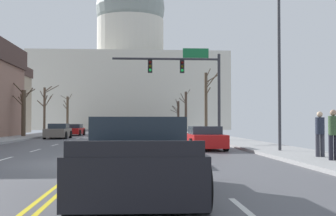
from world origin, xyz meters
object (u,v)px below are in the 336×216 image
sedan_oncoming_01 (74,130)px  pedestrian_00 (320,132)px  sedan_near_02 (134,145)px  pickup_truck_near_03 (138,159)px  sedan_oncoming_00 (58,131)px  street_lamp_right (274,46)px  signal_gantry (189,75)px  pedestrian_01 (333,132)px  sedan_near_01 (204,139)px  sedan_near_00 (137,135)px

sedan_oncoming_01 → pedestrian_00: size_ratio=2.53×
sedan_near_02 → pickup_truck_near_03: size_ratio=0.80×
sedan_oncoming_01 → pedestrian_00: 34.05m
pedestrian_00 → sedan_oncoming_00: bearing=121.2°
street_lamp_right → pedestrian_00: size_ratio=4.83×
signal_gantry → pedestrian_01: signal_gantry is taller
street_lamp_right → pedestrian_00: 5.41m
street_lamp_right → sedan_near_01: (-2.79, 3.08, -4.40)m
sedan_near_01 → sedan_near_00: bearing=120.7°
sedan_oncoming_01 → sedan_near_02: bearing=-77.8°
sedan_near_01 → sedan_oncoming_00: (-10.43, 16.01, 0.03)m
sedan_near_02 → pickup_truck_near_03: 7.19m
sedan_near_00 → sedan_near_01: 6.96m
signal_gantry → sedan_oncoming_01: bearing=124.6°
sedan_near_02 → pickup_truck_near_03: pickup_truck_near_03 is taller
street_lamp_right → pedestrian_01: (0.46, -5.19, -3.86)m
sedan_near_02 → pedestrian_01: (6.83, -1.31, 0.51)m
sedan_oncoming_01 → pedestrian_01: size_ratio=2.48×
street_lamp_right → sedan_near_02: (-6.37, -3.88, -4.37)m
sedan_near_01 → street_lamp_right: bearing=-47.8°
sedan_near_01 → pedestrian_00: size_ratio=2.58×
pickup_truck_near_03 → pedestrian_01: pedestrian_01 is taller
sedan_oncoming_00 → sedan_oncoming_01: size_ratio=1.06×
pickup_truck_near_03 → sedan_oncoming_00: 30.96m
sedan_near_02 → pedestrian_00: size_ratio=2.62×
sedan_near_00 → pickup_truck_near_03: 20.13m
signal_gantry → sedan_near_00: size_ratio=1.71×
sedan_near_01 → pedestrian_00: (3.39, -6.80, 0.52)m
pedestrian_00 → sedan_near_01: bearing=116.5°
street_lamp_right → sedan_oncoming_01: bearing=115.5°
signal_gantry → sedan_oncoming_00: signal_gantry is taller
sedan_oncoming_00 → pedestrian_00: pedestrian_00 is taller
sedan_near_01 → sedan_near_02: bearing=-117.2°
pedestrian_00 → pedestrian_01: size_ratio=0.98×
pedestrian_01 → signal_gantry: bearing=99.9°
sedan_near_01 → pedestrian_00: 7.61m
street_lamp_right → sedan_near_00: bearing=125.0°
pickup_truck_near_03 → street_lamp_right: bearing=60.7°
pickup_truck_near_03 → sedan_oncoming_00: bearing=103.1°
sedan_near_02 → pedestrian_01: 6.97m
sedan_near_02 → sedan_near_01: bearing=62.8°
signal_gantry → pedestrian_01: bearing=-80.1°
signal_gantry → sedan_near_02: size_ratio=1.77×
signal_gantry → pedestrian_00: size_ratio=4.64×
signal_gantry → street_lamp_right: size_ratio=0.96×
street_lamp_right → sedan_near_00: street_lamp_right is taller
pedestrian_01 → sedan_near_02: bearing=169.1°
pedestrian_00 → pedestrian_01: 1.48m
pedestrian_00 → pickup_truck_near_03: bearing=-132.8°
sedan_oncoming_00 → pedestrian_00: (13.82, -22.80, 0.48)m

